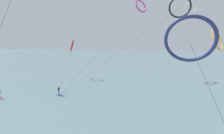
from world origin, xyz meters
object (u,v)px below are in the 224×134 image
kite_navy (190,40)px  kite_amber (217,39)px  surfer_cobalt (59,91)px  kite_magenta (141,6)px  kite_charcoal (180,7)px  kite_ivory (191,7)px  kite_crimson (72,46)px

kite_navy → kite_amber: bearing=-101.7°
surfer_cobalt → kite_magenta: bearing=-63.8°
kite_navy → kite_charcoal: bearing=-83.8°
surfer_cobalt → kite_ivory: 49.72m
kite_charcoal → kite_ivory: size_ratio=0.55×
kite_navy → kite_crimson: bearing=-32.6°
kite_navy → kite_magenta: bearing=-66.2°
surfer_cobalt → kite_amber: (32.12, 12.00, 9.75)m
kite_crimson → kite_magenta: 22.41m
kite_ivory → kite_magenta: (-17.18, -11.52, -1.72)m
kite_amber → kite_charcoal: (-9.73, -4.77, 6.14)m
kite_amber → kite_navy: (-13.90, -23.89, -0.50)m
kite_crimson → kite_charcoal: kite_charcoal is taller
kite_crimson → kite_navy: 34.93m
kite_amber → kite_magenta: 20.86m
kite_navy → kite_magenta: kite_magenta is taller
kite_amber → kite_magenta: bearing=105.6°
kite_ivory → kite_magenta: bearing=56.9°
surfer_cobalt → kite_magenta: size_ratio=0.08×
kite_charcoal → kite_navy: 20.67m
kite_charcoal → kite_navy: bearing=84.5°
kite_ivory → kite_navy: 46.99m
surfer_cobalt → kite_magenta: 31.53m
kite_crimson → surfer_cobalt: bearing=-6.5°
kite_magenta → kite_navy: bearing=-130.3°
surfer_cobalt → kite_amber: bearing=-95.8°
kite_charcoal → kite_navy: size_ratio=2.06×
kite_charcoal → kite_ivory: (10.04, 24.12, 5.02)m
kite_crimson → kite_ivory: size_ratio=0.38×
surfer_cobalt → kite_amber: size_ratio=0.06×
kite_crimson → kite_charcoal: 28.39m
kite_charcoal → kite_navy: kite_charcoal is taller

